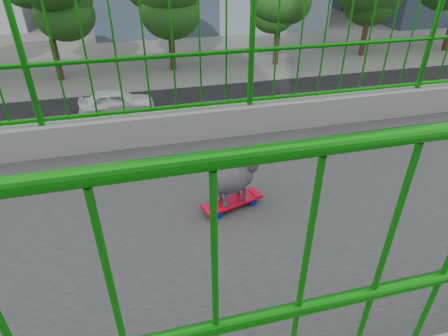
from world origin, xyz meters
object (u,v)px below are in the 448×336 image
car_5 (252,245)px  car_6 (288,176)px  skateboard (232,202)px  car_4 (117,102)px  car_0 (405,216)px  poodle (235,178)px

car_5 → car_6: bearing=141.9°
skateboard → car_4: skateboard is taller
skateboard → car_4: size_ratio=0.12×
car_6 → car_5: bearing=-38.1°
car_0 → car_5: bearing=-90.0°
skateboard → car_6: bearing=135.6°
poodle → car_5: (-5.83, 2.27, -6.59)m
car_0 → car_5: 5.38m
car_5 → skateboard: bearing=-21.5°
poodle → car_4: 19.82m
car_6 → car_4: bearing=-146.1°
skateboard → poodle: 0.22m
skateboard → car_0: (-5.84, 7.68, -6.34)m
car_6 → car_0: bearing=41.9°
car_0 → car_6: (-3.20, -2.87, 0.05)m
poodle → car_4: (-18.63, -1.67, -6.56)m
poodle → skateboard: bearing=-90.0°
car_4 → skateboard: bearing=-175.0°
skateboard → car_6: size_ratio=0.09×
car_5 → poodle: bearing=-21.3°
car_4 → car_6: size_ratio=0.75×
skateboard → car_6: 12.01m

